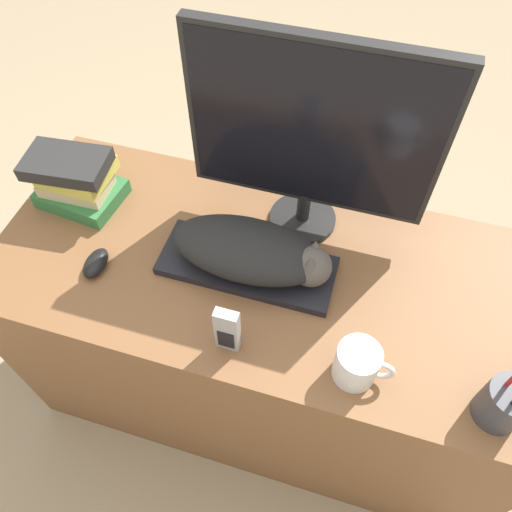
# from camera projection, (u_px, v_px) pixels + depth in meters

# --- Properties ---
(ground_plane) EXTENTS (12.00, 12.00, 0.00)m
(ground_plane) POSITION_uv_depth(u_px,v_px,m) (237.00, 468.00, 1.67)
(ground_plane) COLOR #998466
(desk) EXTENTS (1.41, 0.63, 0.74)m
(desk) POSITION_uv_depth(u_px,v_px,m) (264.00, 337.00, 1.55)
(desk) COLOR brown
(desk) RESTS_ON ground_plane
(keyboard) EXTENTS (0.43, 0.17, 0.02)m
(keyboard) POSITION_uv_depth(u_px,v_px,m) (247.00, 266.00, 1.24)
(keyboard) COLOR black
(keyboard) RESTS_ON desk
(cat) EXTENTS (0.39, 0.18, 0.12)m
(cat) POSITION_uv_depth(u_px,v_px,m) (255.00, 251.00, 1.18)
(cat) COLOR black
(cat) RESTS_ON keyboard
(monitor) EXTENTS (0.58, 0.18, 0.53)m
(monitor) POSITION_uv_depth(u_px,v_px,m) (312.00, 135.00, 1.10)
(monitor) COLOR black
(monitor) RESTS_ON desk
(computer_mouse) EXTENTS (0.05, 0.09, 0.04)m
(computer_mouse) POSITION_uv_depth(u_px,v_px,m) (96.00, 263.00, 1.24)
(computer_mouse) COLOR black
(computer_mouse) RESTS_ON desk
(coffee_mug) EXTENTS (0.13, 0.09, 0.10)m
(coffee_mug) POSITION_uv_depth(u_px,v_px,m) (358.00, 364.00, 1.05)
(coffee_mug) COLOR silver
(coffee_mug) RESTS_ON desk
(pen_cup) EXTENTS (0.09, 0.09, 0.21)m
(pen_cup) POSITION_uv_depth(u_px,v_px,m) (504.00, 404.00, 0.99)
(pen_cup) COLOR #38383D
(pen_cup) RESTS_ON desk
(phone) EXTENTS (0.05, 0.03, 0.14)m
(phone) POSITION_uv_depth(u_px,v_px,m) (227.00, 331.00, 1.07)
(phone) COLOR #99999E
(phone) RESTS_ON desk
(book_stack) EXTENTS (0.23, 0.18, 0.16)m
(book_stack) POSITION_uv_depth(u_px,v_px,m) (76.00, 180.00, 1.33)
(book_stack) COLOR #2D6B38
(book_stack) RESTS_ON desk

